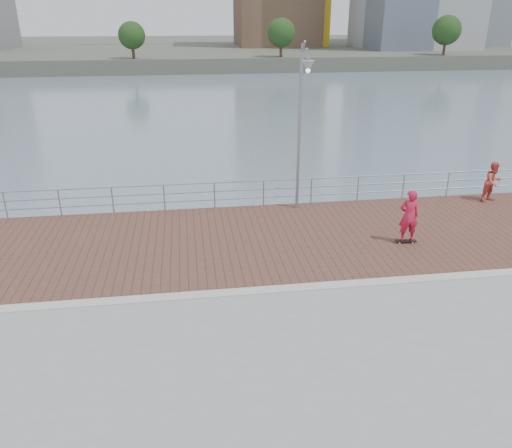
{
  "coord_description": "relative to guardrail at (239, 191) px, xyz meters",
  "views": [
    {
      "loc": [
        -2.06,
        -12.5,
        7.5
      ],
      "look_at": [
        0.0,
        2.0,
        1.3
      ],
      "focal_mm": 35.0,
      "sensor_mm": 36.0,
      "label": 1
    }
  ],
  "objects": [
    {
      "name": "skateboard",
      "position": [
        5.43,
        -4.42,
        -0.61
      ],
      "size": [
        0.75,
        0.27,
        0.08
      ],
      "rotation": [
        0.0,
        0.0,
        -0.11
      ],
      "color": "black",
      "rests_on": "brick_lane"
    },
    {
      "name": "bystander",
      "position": [
        10.79,
        -0.88,
        0.19
      ],
      "size": [
        0.98,
        0.85,
        1.73
      ],
      "primitive_type": "imported",
      "rotation": [
        0.0,
        0.0,
        0.26
      ],
      "color": "#D94D3F",
      "rests_on": "brick_lane"
    },
    {
      "name": "skateboarder",
      "position": [
        5.43,
        -4.42,
        0.35
      ],
      "size": [
        0.73,
        0.52,
        1.88
      ],
      "primitive_type": "imported",
      "rotation": [
        0.0,
        0.0,
        3.03
      ],
      "color": "red",
      "rests_on": "skateboard"
    },
    {
      "name": "guardrail",
      "position": [
        0.0,
        0.0,
        0.0
      ],
      "size": [
        39.06,
        0.06,
        1.13
      ],
      "color": "#8C9EA8",
      "rests_on": "brick_lane"
    },
    {
      "name": "shoreline_trees",
      "position": [
        7.12,
        70.0,
        3.66
      ],
      "size": [
        144.02,
        5.08,
        6.78
      ],
      "color": "#473323",
      "rests_on": "far_shore"
    },
    {
      "name": "curb",
      "position": [
        -0.0,
        -7.0,
        -0.66
      ],
      "size": [
        40.0,
        0.4,
        0.06
      ],
      "primitive_type": "cube",
      "color": "#B7B5AD",
      "rests_on": "seawall"
    },
    {
      "name": "brick_lane",
      "position": [
        -0.0,
        -3.4,
        -0.68
      ],
      "size": [
        40.0,
        6.8,
        0.02
      ],
      "primitive_type": "cube",
      "color": "brown",
      "rests_on": "seawall"
    },
    {
      "name": "far_shore",
      "position": [
        -0.0,
        115.5,
        -1.44
      ],
      "size": [
        320.0,
        95.0,
        2.5
      ],
      "primitive_type": "cube",
      "color": "#4C5142",
      "rests_on": "ground"
    },
    {
      "name": "water",
      "position": [
        -0.0,
        -7.0,
        -2.69
      ],
      "size": [
        400.0,
        400.0,
        0.0
      ],
      "primitive_type": "plane",
      "color": "slate",
      "rests_on": "ground"
    },
    {
      "name": "street_lamp",
      "position": [
        2.35,
        -0.96,
        3.78
      ],
      "size": [
        0.46,
        1.33,
        6.29
      ],
      "color": "gray",
      "rests_on": "brick_lane"
    }
  ]
}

